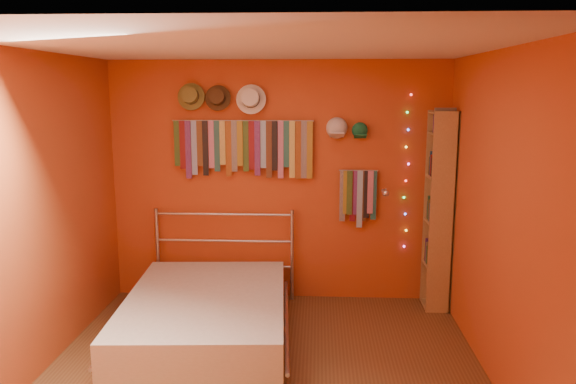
% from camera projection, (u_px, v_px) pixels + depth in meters
% --- Properties ---
extents(ground, '(3.50, 3.50, 0.00)m').
position_uv_depth(ground, '(263.00, 377.00, 4.36)').
color(ground, brown).
rests_on(ground, ground).
extents(back_wall, '(3.50, 0.02, 2.50)m').
position_uv_depth(back_wall, '(279.00, 182.00, 5.85)').
color(back_wall, '#A9391B').
rests_on(back_wall, ground).
extents(right_wall, '(0.02, 3.50, 2.50)m').
position_uv_depth(right_wall, '(503.00, 224.00, 4.04)').
color(right_wall, '#A9391B').
rests_on(right_wall, ground).
extents(left_wall, '(0.02, 3.50, 2.50)m').
position_uv_depth(left_wall, '(31.00, 218.00, 4.23)').
color(left_wall, '#A9391B').
rests_on(left_wall, ground).
extents(ceiling, '(3.50, 3.50, 0.02)m').
position_uv_depth(ceiling, '(260.00, 46.00, 3.91)').
color(ceiling, white).
rests_on(ceiling, back_wall).
extents(tie_rack, '(1.45, 0.03, 0.60)m').
position_uv_depth(tie_rack, '(244.00, 146.00, 5.74)').
color(tie_rack, '#B4B4B9').
rests_on(tie_rack, back_wall).
extents(small_tie_rack, '(0.40, 0.03, 0.60)m').
position_uv_depth(small_tie_rack, '(358.00, 194.00, 5.76)').
color(small_tie_rack, '#B4B4B9').
rests_on(small_tie_rack, back_wall).
extents(fedora_olive, '(0.28, 0.15, 0.27)m').
position_uv_depth(fedora_olive, '(190.00, 96.00, 5.65)').
color(fedora_olive, olive).
rests_on(fedora_olive, back_wall).
extents(fedora_brown, '(0.26, 0.14, 0.26)m').
position_uv_depth(fedora_brown, '(217.00, 97.00, 5.64)').
color(fedora_brown, '#463019').
rests_on(fedora_brown, back_wall).
extents(fedora_white, '(0.30, 0.16, 0.30)m').
position_uv_depth(fedora_white, '(251.00, 98.00, 5.61)').
color(fedora_white, white).
rests_on(fedora_white, back_wall).
extents(cap_white, '(0.20, 0.25, 0.20)m').
position_uv_depth(cap_white, '(337.00, 128.00, 5.67)').
color(cap_white, silver).
rests_on(cap_white, back_wall).
extents(cap_green, '(0.17, 0.21, 0.17)m').
position_uv_depth(cap_green, '(360.00, 130.00, 5.66)').
color(cap_green, '#17683D').
rests_on(cap_green, back_wall).
extents(fairy_lights, '(0.06, 0.02, 1.59)m').
position_uv_depth(fairy_lights, '(407.00, 172.00, 5.72)').
color(fairy_lights, '#FF3333').
rests_on(fairy_lights, back_wall).
extents(reading_lamp, '(0.07, 0.29, 0.09)m').
position_uv_depth(reading_lamp, '(385.00, 193.00, 5.58)').
color(reading_lamp, '#B4B4B9').
rests_on(reading_lamp, back_wall).
extents(bookshelf, '(0.25, 0.34, 2.00)m').
position_uv_depth(bookshelf, '(443.00, 210.00, 5.59)').
color(bookshelf, olive).
rests_on(bookshelf, ground).
extents(bed, '(1.59, 2.05, 0.97)m').
position_uv_depth(bed, '(206.00, 316.00, 4.97)').
color(bed, '#B4B4B9').
rests_on(bed, ground).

